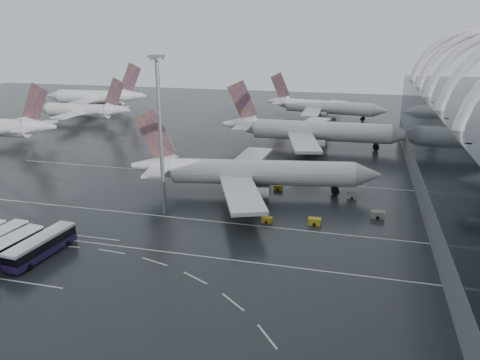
% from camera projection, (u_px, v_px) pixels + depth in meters
% --- Properties ---
extents(ground, '(420.00, 420.00, 0.00)m').
position_uv_depth(ground, '(174.00, 247.00, 77.03)').
color(ground, black).
rests_on(ground, ground).
extents(lane_marking_near, '(120.00, 0.25, 0.01)m').
position_uv_depth(lane_marking_near, '(170.00, 252.00, 75.19)').
color(lane_marking_near, beige).
rests_on(lane_marking_near, ground).
extents(lane_marking_mid, '(120.00, 0.25, 0.01)m').
position_uv_depth(lane_marking_mid, '(199.00, 220.00, 88.09)').
color(lane_marking_mid, beige).
rests_on(lane_marking_mid, ground).
extents(lane_marking_far, '(120.00, 0.25, 0.01)m').
position_uv_depth(lane_marking_far, '(237.00, 177.00, 113.90)').
color(lane_marking_far, beige).
rests_on(lane_marking_far, ground).
extents(bus_bay_line_north, '(28.00, 0.25, 0.01)m').
position_uv_depth(bus_bay_line_north, '(48.00, 232.00, 82.79)').
color(bus_bay_line_north, beige).
rests_on(bus_bay_line_north, ground).
extents(airliner_main, '(54.03, 46.79, 18.34)m').
position_uv_depth(airliner_main, '(250.00, 173.00, 101.31)').
color(airliner_main, silver).
rests_on(airliner_main, ground).
extents(airliner_gate_b, '(56.89, 51.28, 19.80)m').
position_uv_depth(airliner_gate_b, '(311.00, 131.00, 141.51)').
color(airliner_gate_b, silver).
rests_on(airliner_gate_b, ground).
extents(airliner_gate_c, '(49.43, 44.95, 17.66)m').
position_uv_depth(airliner_gate_c, '(322.00, 107.00, 189.33)').
color(airliner_gate_c, silver).
rests_on(airliner_gate_c, ground).
extents(jet_remote_mid, '(40.15, 32.28, 17.58)m').
position_uv_depth(jet_remote_mid, '(84.00, 111.00, 180.53)').
color(jet_remote_mid, silver).
rests_on(jet_remote_mid, ground).
extents(jet_remote_far, '(47.88, 38.57, 20.86)m').
position_uv_depth(jet_remote_far, '(97.00, 97.00, 210.47)').
color(jet_remote_far, silver).
rests_on(jet_remote_far, ground).
extents(bus_row_near_c, '(4.37, 13.24, 3.20)m').
position_uv_depth(bus_row_near_c, '(6.00, 249.00, 72.52)').
color(bus_row_near_c, '#261441').
rests_on(bus_row_near_c, ground).
extents(bus_row_near_d, '(4.08, 13.55, 3.29)m').
position_uv_depth(bus_row_near_d, '(41.00, 246.00, 73.33)').
color(bus_row_near_d, '#261441').
rests_on(bus_row_near_d, ground).
extents(floodlight_mast, '(2.30, 2.30, 29.97)m').
position_uv_depth(floodlight_mast, '(160.00, 118.00, 85.51)').
color(floodlight_mast, gray).
rests_on(floodlight_mast, ground).
extents(gse_cart_belly_a, '(2.29, 1.35, 1.25)m').
position_uv_depth(gse_cart_belly_a, '(315.00, 221.00, 85.80)').
color(gse_cart_belly_a, '#B69818').
rests_on(gse_cart_belly_a, ground).
extents(gse_cart_belly_b, '(2.10, 1.24, 1.14)m').
position_uv_depth(gse_cart_belly_b, '(352.00, 196.00, 99.20)').
color(gse_cart_belly_b, slate).
rests_on(gse_cart_belly_b, ground).
extents(gse_cart_belly_c, '(1.94, 1.15, 1.06)m').
position_uv_depth(gse_cart_belly_c, '(267.00, 220.00, 86.77)').
color(gse_cart_belly_c, '#B69818').
rests_on(gse_cart_belly_c, ground).
extents(gse_cart_belly_d, '(2.51, 1.49, 1.37)m').
position_uv_depth(gse_cart_belly_d, '(378.00, 215.00, 88.82)').
color(gse_cart_belly_d, slate).
rests_on(gse_cart_belly_d, ground).
extents(gse_cart_belly_e, '(1.92, 1.14, 1.05)m').
position_uv_depth(gse_cart_belly_e, '(278.00, 187.00, 104.65)').
color(gse_cart_belly_e, '#B69818').
rests_on(gse_cart_belly_e, ground).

